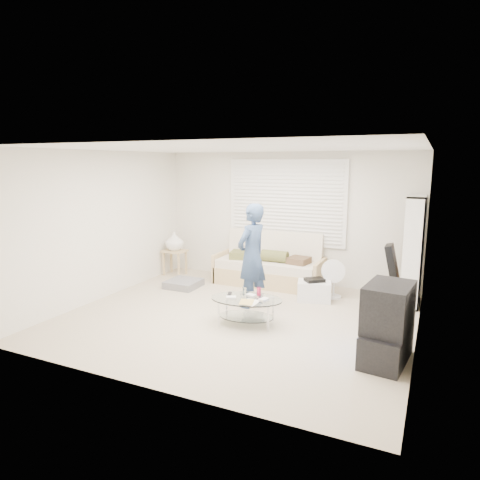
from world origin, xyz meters
The scene contains 13 objects.
ground centered at (0.00, 0.00, 0.00)m, with size 5.00×5.00×0.00m, color tan.
room_shell centered at (0.00, 0.48, 1.63)m, with size 5.02×4.52×2.51m.
window_blinds centered at (0.00, 2.20, 1.55)m, with size 2.32×0.08×1.62m.
futon_sofa centered at (-0.20, 1.87, 0.33)m, with size 2.04×0.82×1.00m.
grey_floor_pillow centered at (-1.58, 1.01, 0.07)m, with size 0.58×0.58×0.13m, color slate.
side_table centered at (-2.22, 1.70, 0.67)m, with size 0.46×0.37×0.91m.
bookshelf centered at (2.32, 1.76, 0.90)m, with size 0.28×0.75×1.79m.
guitar_case centered at (2.06, 1.63, 0.44)m, with size 0.37×0.36×0.97m.
floor_fan centered at (1.10, 1.57, 0.39)m, with size 0.42×0.27×0.68m.
storage_bin centered at (0.84, 1.27, 0.17)m, with size 0.63×0.51×0.38m.
tv_unit centered at (2.20, -0.57, 0.45)m, with size 0.56×0.91×0.94m.
coffee_table centered at (0.24, -0.19, 0.31)m, with size 1.14×0.84×0.51m.
standing_person centered at (0.00, 0.56, 0.84)m, with size 0.61×0.40×1.67m, color #2E455D.
Camera 1 is at (2.61, -5.56, 2.31)m, focal length 32.00 mm.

